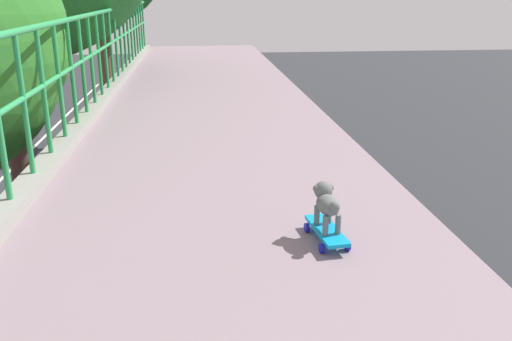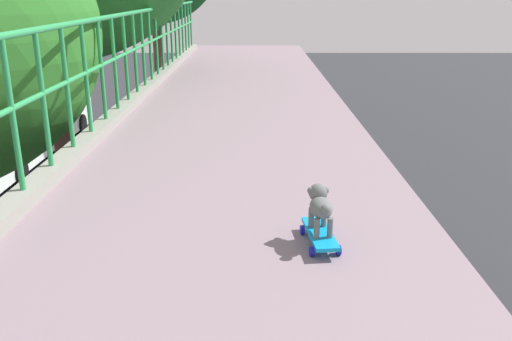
% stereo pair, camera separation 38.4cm
% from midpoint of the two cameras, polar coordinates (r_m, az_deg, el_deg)
% --- Properties ---
extents(toy_skateboard, '(0.23, 0.49, 0.09)m').
position_cam_midpoint_polar(toy_skateboard, '(3.44, 4.31, -6.50)').
color(toy_skateboard, '#0D90CF').
rests_on(toy_skateboard, overpass_deck).
extents(small_dog, '(0.16, 0.32, 0.28)m').
position_cam_midpoint_polar(small_dog, '(3.38, 4.28, -3.38)').
color(small_dog, slate).
rests_on(small_dog, toy_skateboard).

